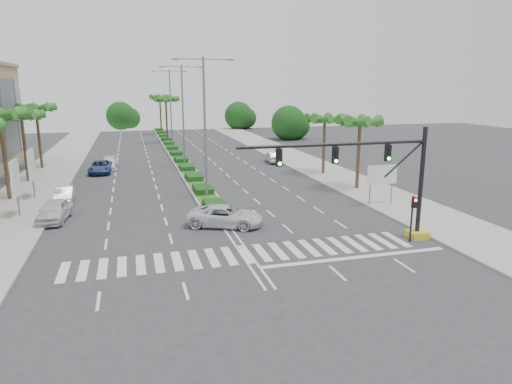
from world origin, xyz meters
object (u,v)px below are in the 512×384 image
car_parked_a (54,211)px  car_parked_b (65,194)px  car_parked_c (100,167)px  car_right (273,157)px  car_crossing (225,216)px  car_parked_d (109,163)px

car_parked_a → car_parked_b: bearing=96.9°
car_parked_c → car_right: (21.12, 1.78, 0.00)m
car_parked_a → car_crossing: (11.78, -4.58, -0.04)m
car_parked_b → car_right: bearing=31.6°
car_parked_a → car_parked_d: size_ratio=1.03×
car_parked_b → car_crossing: bearing=-42.5°
car_parked_a → car_right: bearing=48.5°
car_parked_c → car_parked_d: 2.98m
car_parked_b → car_parked_d: 16.22m
car_parked_b → car_parked_c: bearing=79.5°
car_parked_b → car_crossing: 15.75m
car_parked_a → car_parked_b: (0.00, 5.87, -0.12)m
car_parked_a → car_right: (23.32, 20.72, -0.07)m
car_parked_c → car_crossing: 25.39m
car_parked_d → car_right: 20.36m
car_crossing → car_parked_a: bearing=92.6°
car_parked_c → car_crossing: (9.58, -23.51, 0.03)m
car_parked_c → car_parked_d: car_parked_c is taller
car_crossing → car_parked_c: bearing=46.0°
car_parked_d → car_right: bearing=2.4°
car_parked_d → car_crossing: (8.79, -26.38, 0.09)m
car_parked_c → car_parked_b: bearing=-97.1°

